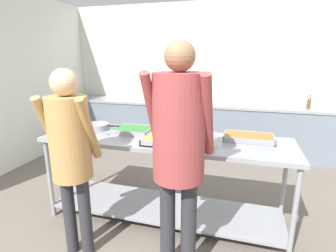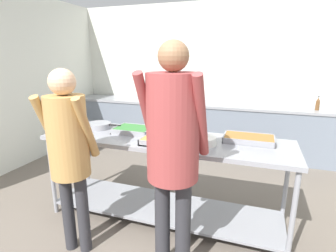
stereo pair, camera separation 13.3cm
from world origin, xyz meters
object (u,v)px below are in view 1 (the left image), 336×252
object	(u,v)px
serving_tray_vegetables	(133,130)
guest_serving_left	(179,141)
sauce_pan	(97,126)
serving_tray_greens	(166,140)
serving_tray_roast	(249,138)
water_bottle	(309,103)
plate_stack	(205,140)
guest_serving_right	(70,146)

from	to	relation	value
serving_tray_vegetables	guest_serving_left	distance (m)	1.04
guest_serving_left	serving_tray_vegetables	bearing A→B (deg)	132.44
sauce_pan	guest_serving_left	world-z (taller)	guest_serving_left
serving_tray_greens	serving_tray_roast	bearing A→B (deg)	21.82
serving_tray_vegetables	guest_serving_left	bearing A→B (deg)	-47.56
serving_tray_vegetables	guest_serving_left	xyz separation A→B (m)	(0.69, -0.76, 0.19)
sauce_pan	guest_serving_left	xyz separation A→B (m)	(1.13, -0.77, 0.18)
guest_serving_left	water_bottle	bearing A→B (deg)	63.34
plate_stack	serving_tray_roast	world-z (taller)	plate_stack
sauce_pan	water_bottle	bearing A→B (deg)	39.17
sauce_pan	serving_tray_greens	size ratio (longest dim) A/B	1.01
serving_tray_vegetables	serving_tray_roast	size ratio (longest dim) A/B	0.84
serving_tray_vegetables	serving_tray_greens	xyz separation A→B (m)	(0.44, -0.23, 0.00)
serving_tray_roast	water_bottle	bearing A→B (deg)	65.21
serving_tray_greens	water_bottle	bearing A→B (deg)	54.06
guest_serving_right	serving_tray_vegetables	bearing A→B (deg)	76.15
serving_tray_greens	guest_serving_left	size ratio (longest dim) A/B	0.23
serving_tray_vegetables	water_bottle	size ratio (longest dim) A/B	1.83
sauce_pan	serving_tray_greens	bearing A→B (deg)	-15.21
serving_tray_roast	guest_serving_left	xyz separation A→B (m)	(-0.50, -0.83, 0.19)
serving_tray_roast	guest_serving_right	xyz separation A→B (m)	(-1.38, -0.86, 0.07)
serving_tray_greens	water_bottle	size ratio (longest dim) A/B	1.88
sauce_pan	serving_tray_greens	xyz separation A→B (m)	(0.87, -0.24, -0.01)
serving_tray_vegetables	serving_tray_roast	world-z (taller)	same
sauce_pan	guest_serving_right	size ratio (longest dim) A/B	0.26
serving_tray_greens	water_bottle	xyz separation A→B (m)	(1.68, 2.32, 0.05)
plate_stack	water_bottle	bearing A→B (deg)	59.53
plate_stack	water_bottle	world-z (taller)	water_bottle
serving_tray_greens	plate_stack	xyz separation A→B (m)	(0.36, 0.07, 0.01)
serving_tray_greens	guest_serving_right	size ratio (longest dim) A/B	0.25
sauce_pan	guest_serving_right	distance (m)	0.84
serving_tray_vegetables	water_bottle	world-z (taller)	water_bottle
serving_tray_greens	guest_serving_right	xyz separation A→B (m)	(-0.63, -0.56, 0.07)
serving_tray_greens	plate_stack	world-z (taller)	plate_stack
plate_stack	guest_serving_left	bearing A→B (deg)	-100.07
sauce_pan	serving_tray_roast	size ratio (longest dim) A/B	0.87
serving_tray_greens	serving_tray_roast	size ratio (longest dim) A/B	0.87
guest_serving_left	water_bottle	size ratio (longest dim) A/B	8.29
plate_stack	guest_serving_left	size ratio (longest dim) A/B	0.13
guest_serving_right	serving_tray_roast	bearing A→B (deg)	31.99
plate_stack	guest_serving_left	distance (m)	0.63
plate_stack	guest_serving_right	world-z (taller)	guest_serving_right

